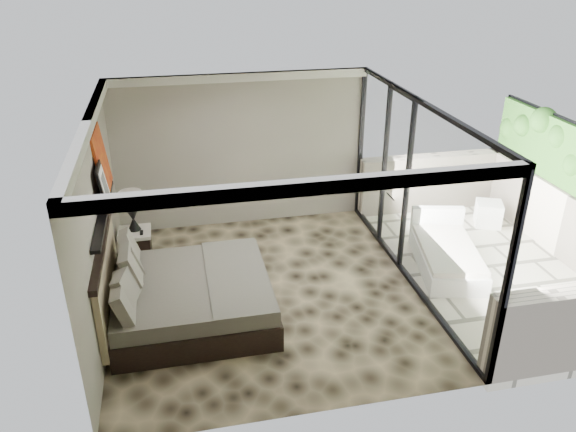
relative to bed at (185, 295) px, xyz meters
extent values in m
plane|color=black|center=(1.21, 0.37, -0.36)|extent=(5.00, 5.00, 0.00)
cube|color=silver|center=(1.21, 0.37, 2.43)|extent=(4.50, 5.00, 0.02)
cube|color=gray|center=(1.21, 2.86, 1.04)|extent=(4.50, 0.02, 2.80)
cube|color=gray|center=(-1.03, 0.37, 1.04)|extent=(0.02, 5.00, 2.80)
cube|color=white|center=(3.46, 0.37, 1.04)|extent=(0.08, 5.00, 2.80)
cube|color=#BDB8A1|center=(4.96, 0.37, -0.42)|extent=(3.00, 5.00, 0.12)
cube|color=beige|center=(6.31, 0.37, 0.19)|extent=(0.30, 5.00, 1.10)
cube|color=black|center=(-0.97, 0.47, 1.14)|extent=(0.12, 2.20, 0.05)
cube|color=black|center=(0.11, 0.00, -0.18)|extent=(2.15, 2.05, 0.37)
cube|color=#5D584D|center=(0.11, 0.00, 0.12)|extent=(2.09, 1.99, 0.23)
cube|color=#535148|center=(0.73, 0.00, 0.24)|extent=(0.82, 2.03, 0.03)
cube|color=#857255|center=(-0.99, 0.00, 0.36)|extent=(0.08, 2.15, 1.02)
cube|color=black|center=(-0.72, 1.83, -0.10)|extent=(0.58, 0.58, 0.52)
cone|color=black|center=(-0.71, 1.88, 0.26)|extent=(0.21, 0.21, 0.19)
cone|color=black|center=(-0.71, 1.88, 0.44)|extent=(0.21, 0.21, 0.19)
cylinder|color=beige|center=(-0.71, 1.88, 0.71)|extent=(0.37, 0.37, 0.25)
cube|color=#AF560F|center=(-0.99, 1.22, 1.62)|extent=(0.13, 0.90, 0.90)
cube|color=black|center=(-0.93, 0.61, 1.47)|extent=(0.11, 0.50, 0.60)
cube|color=white|center=(5.66, 1.77, -0.13)|extent=(0.59, 0.59, 0.45)
cube|color=white|center=(4.19, 0.49, -0.20)|extent=(1.25, 1.92, 0.31)
cube|color=beige|center=(4.19, 0.49, -0.01)|extent=(1.19, 1.81, 0.09)
cube|color=white|center=(4.37, 1.30, 0.14)|extent=(0.89, 0.32, 0.39)
camera|label=1|loc=(0.04, -6.67, 4.36)|focal=35.00mm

